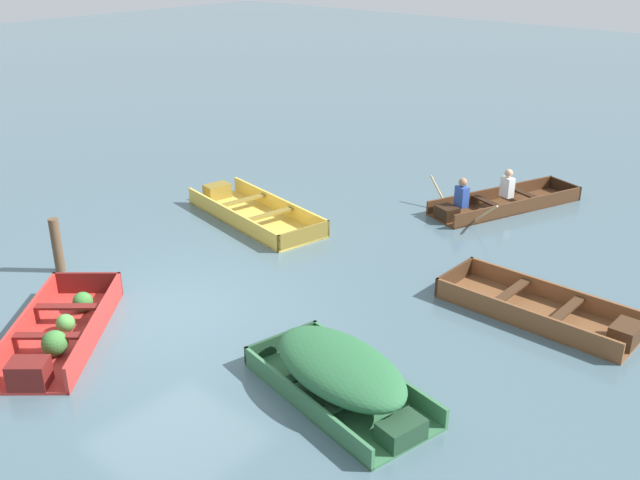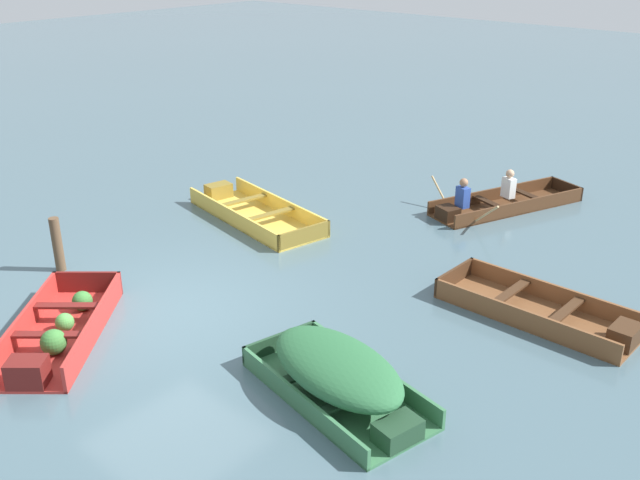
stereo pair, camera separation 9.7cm
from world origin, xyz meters
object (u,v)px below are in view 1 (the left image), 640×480
(skiff_green_far_moored, at_px, (341,372))
(rowboat_dark_varnish_with_crew, at_px, (498,202))
(dinghy_red_foreground, at_px, (60,333))
(skiff_yellow_near_moored, at_px, (251,212))
(skiff_wooden_brown_mid_moored, at_px, (546,311))
(mooring_post, at_px, (57,245))

(skiff_green_far_moored, relative_size, rowboat_dark_varnish_with_crew, 0.78)
(dinghy_red_foreground, height_order, skiff_yellow_near_moored, dinghy_red_foreground)
(skiff_yellow_near_moored, distance_m, skiff_wooden_brown_mid_moored, 6.63)
(dinghy_red_foreground, distance_m, rowboat_dark_varnish_with_crew, 9.53)
(skiff_green_far_moored, height_order, rowboat_dark_varnish_with_crew, rowboat_dark_varnish_with_crew)
(skiff_wooden_brown_mid_moored, distance_m, rowboat_dark_varnish_with_crew, 4.81)
(rowboat_dark_varnish_with_crew, bearing_deg, skiff_green_far_moored, -76.83)
(skiff_green_far_moored, bearing_deg, dinghy_red_foreground, -156.92)
(skiff_yellow_near_moored, height_order, skiff_green_far_moored, skiff_green_far_moored)
(skiff_wooden_brown_mid_moored, bearing_deg, skiff_green_far_moored, -106.69)
(skiff_green_far_moored, height_order, mooring_post, mooring_post)
(dinghy_red_foreground, distance_m, skiff_wooden_brown_mid_moored, 7.44)
(dinghy_red_foreground, height_order, mooring_post, mooring_post)
(dinghy_red_foreground, xyz_separation_m, skiff_wooden_brown_mid_moored, (5.10, 5.42, -0.05))
(skiff_wooden_brown_mid_moored, height_order, skiff_green_far_moored, skiff_green_far_moored)
(skiff_green_far_moored, bearing_deg, rowboat_dark_varnish_with_crew, 103.17)
(rowboat_dark_varnish_with_crew, relative_size, mooring_post, 3.70)
(mooring_post, bearing_deg, skiff_green_far_moored, 3.67)
(skiff_yellow_near_moored, xyz_separation_m, skiff_green_far_moored, (5.51, -3.69, 0.27))
(skiff_yellow_near_moored, bearing_deg, skiff_wooden_brown_mid_moored, 0.32)
(dinghy_red_foreground, xyz_separation_m, skiff_yellow_near_moored, (-1.53, 5.39, -0.04))
(dinghy_red_foreground, distance_m, skiff_yellow_near_moored, 5.60)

